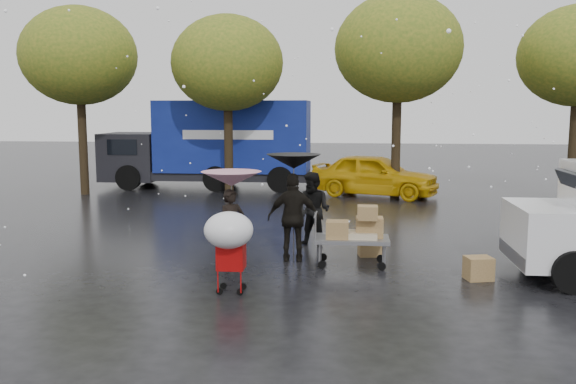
# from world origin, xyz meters

# --- Properties ---
(ground) EXTENTS (90.00, 90.00, 0.00)m
(ground) POSITION_xyz_m (0.00, 0.00, 0.00)
(ground) COLOR black
(ground) RESTS_ON ground
(person_pink) EXTENTS (0.67, 0.66, 1.56)m
(person_pink) POSITION_xyz_m (-1.49, 0.34, 0.78)
(person_pink) COLOR black
(person_pink) RESTS_ON ground
(person_middle) EXTENTS (1.06, 0.97, 1.75)m
(person_middle) POSITION_xyz_m (0.07, 2.06, 0.88)
(person_middle) COLOR black
(person_middle) RESTS_ON ground
(person_black) EXTENTS (1.12, 0.54, 1.86)m
(person_black) POSITION_xyz_m (-0.26, 0.74, 0.93)
(person_black) COLOR black
(person_black) RESTS_ON ground
(umbrella_pink) EXTENTS (1.23, 1.23, 1.93)m
(umbrella_pink) POSITION_xyz_m (-1.49, 0.34, 1.78)
(umbrella_pink) COLOR #4C4C4C
(umbrella_pink) RESTS_ON ground
(umbrella_black) EXTENTS (1.13, 1.13, 2.26)m
(umbrella_black) POSITION_xyz_m (-0.26, 0.74, 2.11)
(umbrella_black) COLOR #4C4C4C
(umbrella_black) RESTS_ON ground
(vendor_cart) EXTENTS (1.52, 0.80, 1.27)m
(vendor_cart) POSITION_xyz_m (1.05, 0.48, 0.73)
(vendor_cart) COLOR slate
(vendor_cart) RESTS_ON ground
(shopping_cart) EXTENTS (0.84, 0.84, 1.46)m
(shopping_cart) POSITION_xyz_m (-1.14, -1.73, 1.06)
(shopping_cart) COLOR #AC090A
(shopping_cart) RESTS_ON ground
(blue_truck) EXTENTS (8.30, 2.60, 3.50)m
(blue_truck) POSITION_xyz_m (-4.59, 12.38, 1.76)
(blue_truck) COLOR navy
(blue_truck) RESTS_ON ground
(box_ground_near) EXTENTS (0.56, 0.49, 0.43)m
(box_ground_near) POSITION_xyz_m (3.34, -0.30, 0.22)
(box_ground_near) COLOR brown
(box_ground_near) RESTS_ON ground
(box_ground_far) EXTENTS (0.54, 0.45, 0.37)m
(box_ground_far) POSITION_xyz_m (1.36, 1.37, 0.19)
(box_ground_far) COLOR brown
(box_ground_far) RESTS_ON ground
(yellow_taxi) EXTENTS (4.97, 3.27, 1.57)m
(yellow_taxi) POSITION_xyz_m (1.80, 10.58, 0.79)
(yellow_taxi) COLOR #D6A00B
(yellow_taxi) RESTS_ON ground
(tree_row) EXTENTS (21.60, 4.40, 7.12)m
(tree_row) POSITION_xyz_m (-0.47, 10.00, 5.02)
(tree_row) COLOR black
(tree_row) RESTS_ON ground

